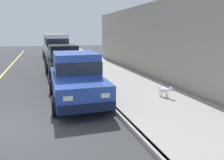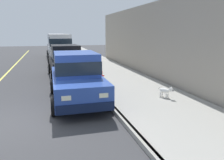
{
  "view_description": "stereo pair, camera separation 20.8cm",
  "coord_description": "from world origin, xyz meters",
  "px_view_note": "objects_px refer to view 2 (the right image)",
  "views": [
    {
      "loc": [
        0.92,
        -6.78,
        2.69
      ],
      "look_at": [
        3.47,
        1.33,
        0.85
      ],
      "focal_mm": 35.66,
      "sensor_mm": 36.0,
      "label": 1
    },
    {
      "loc": [
        1.12,
        -6.84,
        2.69
      ],
      "look_at": [
        3.47,
        1.33,
        0.85
      ],
      "focal_mm": 35.66,
      "sensor_mm": 36.0,
      "label": 2
    }
  ],
  "objects_px": {
    "car_white_van": "(60,47)",
    "fire_hydrant": "(101,76)",
    "car_black_sedan": "(66,60)",
    "car_silver_van": "(57,44)",
    "dog_white": "(166,91)",
    "car_blue_sedan": "(76,77)"
  },
  "relations": [
    {
      "from": "car_white_van",
      "to": "dog_white",
      "type": "xyz_separation_m",
      "value": [
        3.35,
        -12.15,
        -0.97
      ]
    },
    {
      "from": "car_white_van",
      "to": "fire_hydrant",
      "type": "relative_size",
      "value": 6.79
    },
    {
      "from": "car_silver_van",
      "to": "fire_hydrant",
      "type": "xyz_separation_m",
      "value": [
        1.56,
        -14.42,
        -0.92
      ]
    },
    {
      "from": "car_blue_sedan",
      "to": "car_silver_van",
      "type": "xyz_separation_m",
      "value": [
        -0.05,
        16.69,
        0.41
      ]
    },
    {
      "from": "car_white_van",
      "to": "fire_hydrant",
      "type": "bearing_deg",
      "value": -80.45
    },
    {
      "from": "car_silver_van",
      "to": "dog_white",
      "type": "distance_m",
      "value": 18.06
    },
    {
      "from": "car_blue_sedan",
      "to": "car_black_sedan",
      "type": "distance_m",
      "value": 5.28
    },
    {
      "from": "car_blue_sedan",
      "to": "fire_hydrant",
      "type": "distance_m",
      "value": 2.77
    },
    {
      "from": "car_blue_sedan",
      "to": "car_white_van",
      "type": "xyz_separation_m",
      "value": [
        0.02,
        11.13,
        0.41
      ]
    },
    {
      "from": "car_black_sedan",
      "to": "dog_white",
      "type": "height_order",
      "value": "car_black_sedan"
    },
    {
      "from": "car_blue_sedan",
      "to": "dog_white",
      "type": "relative_size",
      "value": 6.65
    },
    {
      "from": "dog_white",
      "to": "fire_hydrant",
      "type": "height_order",
      "value": "fire_hydrant"
    },
    {
      "from": "car_white_van",
      "to": "car_silver_van",
      "type": "xyz_separation_m",
      "value": [
        -0.07,
        5.56,
        0.0
      ]
    },
    {
      "from": "car_black_sedan",
      "to": "dog_white",
      "type": "relative_size",
      "value": 6.71
    },
    {
      "from": "car_white_van",
      "to": "fire_hydrant",
      "type": "xyz_separation_m",
      "value": [
        1.49,
        -8.87,
        -0.92
      ]
    },
    {
      "from": "car_black_sedan",
      "to": "fire_hydrant",
      "type": "relative_size",
      "value": 6.43
    },
    {
      "from": "car_black_sedan",
      "to": "dog_white",
      "type": "xyz_separation_m",
      "value": [
        3.37,
        -6.29,
        -0.55
      ]
    },
    {
      "from": "car_silver_van",
      "to": "car_black_sedan",
      "type": "bearing_deg",
      "value": -89.72
    },
    {
      "from": "car_white_van",
      "to": "car_silver_van",
      "type": "distance_m",
      "value": 5.56
    },
    {
      "from": "car_black_sedan",
      "to": "car_silver_van",
      "type": "xyz_separation_m",
      "value": [
        -0.05,
        11.41,
        0.41
      ]
    },
    {
      "from": "car_black_sedan",
      "to": "car_silver_van",
      "type": "distance_m",
      "value": 11.42
    },
    {
      "from": "car_blue_sedan",
      "to": "dog_white",
      "type": "distance_m",
      "value": 3.57
    }
  ]
}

